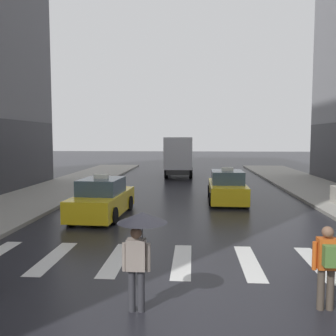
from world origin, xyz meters
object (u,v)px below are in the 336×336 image
at_px(taxi_lead, 102,199).
at_px(pedestrian_with_umbrella, 140,234).
at_px(taxi_second, 227,188).
at_px(box_truck, 179,155).
at_px(pedestrian_with_backpack, 327,262).

xyz_separation_m(taxi_lead, pedestrian_with_umbrella, (2.84, -8.26, 0.79)).
bearing_deg(pedestrian_with_umbrella, taxi_second, 77.14).
relative_size(taxi_second, pedestrian_with_umbrella, 2.36).
bearing_deg(box_truck, taxi_second, -76.03).
bearing_deg(pedestrian_with_backpack, pedestrian_with_umbrella, -175.55).
bearing_deg(taxi_second, taxi_lead, -145.18).
relative_size(taxi_second, box_truck, 0.60).
bearing_deg(pedestrian_with_backpack, taxi_second, 93.81).
xyz_separation_m(pedestrian_with_umbrella, pedestrian_with_backpack, (3.57, 0.28, -0.54)).
height_order(pedestrian_with_umbrella, pedestrian_with_backpack, pedestrian_with_umbrella).
bearing_deg(pedestrian_with_umbrella, taxi_lead, 109.00).
bearing_deg(pedestrian_with_umbrella, box_truck, 90.46).
bearing_deg(pedestrian_with_backpack, box_truck, 98.97).
bearing_deg(taxi_lead, pedestrian_with_umbrella, -71.00).
distance_m(pedestrian_with_umbrella, pedestrian_with_backpack, 3.62).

